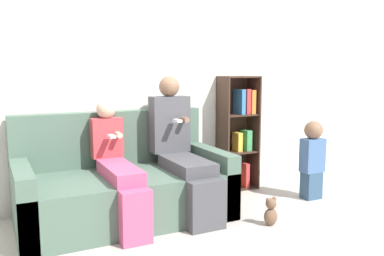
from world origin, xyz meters
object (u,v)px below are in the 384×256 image
at_px(bookshelf, 238,135).
at_px(teddy_bear, 271,212).
at_px(couch, 124,188).
at_px(child_seated, 118,164).
at_px(adult_seated, 181,145).
at_px(toddler_standing, 312,158).

bearing_deg(bookshelf, teddy_bear, -108.45).
height_order(couch, teddy_bear, couch).
height_order(couch, child_seated, child_seated).
bearing_deg(couch, adult_seated, -7.88).
bearing_deg(bookshelf, child_seated, -162.36).
bearing_deg(couch, child_seated, -122.26).
bearing_deg(couch, bookshelf, 13.71).
height_order(toddler_standing, bookshelf, bookshelf).
relative_size(child_seated, teddy_bear, 4.28).
relative_size(couch, teddy_bear, 7.33).
height_order(adult_seated, child_seated, adult_seated).
relative_size(toddler_standing, teddy_bear, 3.27).
distance_m(couch, adult_seated, 0.65).
distance_m(bookshelf, teddy_bear, 1.25).
height_order(child_seated, toddler_standing, child_seated).
distance_m(adult_seated, toddler_standing, 1.43).
bearing_deg(teddy_bear, couch, 145.60).
distance_m(couch, bookshelf, 1.52).
distance_m(couch, child_seated, 0.30).
bearing_deg(adult_seated, toddler_standing, -10.11).
bearing_deg(bookshelf, adult_seated, -154.85).
bearing_deg(child_seated, teddy_bear, -27.48).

